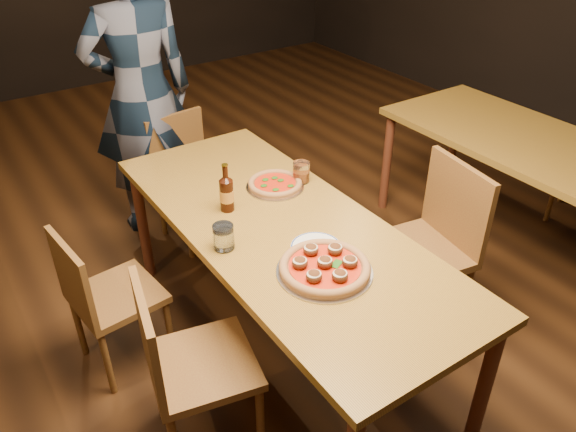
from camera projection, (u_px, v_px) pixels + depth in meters
ground at (283, 344)px, 2.92m from camera, size 9.00×9.00×0.00m
table_main at (282, 237)px, 2.55m from camera, size 0.80×2.00×0.75m
table_right at (548, 159)px, 3.21m from camera, size 0.80×2.00×0.75m
chair_main_nw at (203, 363)px, 2.23m from camera, size 0.48×0.48×0.87m
chair_main_sw at (117, 294)px, 2.63m from camera, size 0.42×0.42×0.81m
chair_main_e at (416, 251)px, 2.80m from camera, size 0.52×0.52×0.96m
chair_end at (194, 180)px, 3.54m from camera, size 0.43×0.43×0.84m
pizza_meatball at (325, 267)px, 2.21m from camera, size 0.38×0.38×0.07m
pizza_margherita at (275, 184)px, 2.79m from camera, size 0.29×0.29×0.04m
plate_stack at (316, 248)px, 2.34m from camera, size 0.21×0.21×0.02m
beer_bottle at (227, 194)px, 2.57m from camera, size 0.07×0.07×0.23m
water_glass at (224, 237)px, 2.33m from camera, size 0.09×0.09×0.11m
amber_glass at (301, 172)px, 2.82m from camera, size 0.08×0.08×0.11m
diner at (141, 94)px, 3.42m from camera, size 0.72×0.52×1.84m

